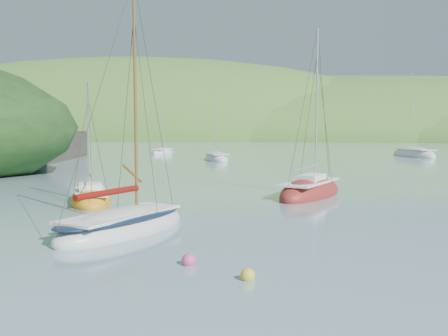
# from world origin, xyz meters

# --- Properties ---
(ground) EXTENTS (700.00, 700.00, 0.00)m
(ground) POSITION_xyz_m (0.00, 0.00, 0.00)
(ground) COLOR #7494A0
(ground) RESTS_ON ground
(shoreline_hills) EXTENTS (690.00, 135.00, 56.00)m
(shoreline_hills) POSITION_xyz_m (-9.66, 172.42, 0.00)
(shoreline_hills) COLOR #306125
(shoreline_hills) RESTS_ON ground
(daysailer_white) EXTENTS (4.88, 7.32, 10.57)m
(daysailer_white) POSITION_xyz_m (-4.54, 2.72, 0.23)
(daysailer_white) COLOR silver
(daysailer_white) RESTS_ON ground
(sloop_red) EXTENTS (5.05, 7.65, 10.72)m
(sloop_red) POSITION_xyz_m (3.05, 13.92, 0.21)
(sloop_red) COLOR maroon
(sloop_red) RESTS_ON ground
(sailboat_yellow) EXTENTS (4.15, 5.80, 7.16)m
(sailboat_yellow) POSITION_xyz_m (-8.70, 9.48, 0.17)
(sailboat_yellow) COLOR orange
(sailboat_yellow) RESTS_ON ground
(distant_sloop_a) EXTENTS (4.91, 7.52, 10.13)m
(distant_sloop_a) POSITION_xyz_m (-7.18, 44.30, 0.18)
(distant_sloop_a) COLOR silver
(distant_sloop_a) RESTS_ON ground
(distant_sloop_b) EXTENTS (5.90, 9.37, 12.60)m
(distant_sloop_b) POSITION_xyz_m (18.60, 55.57, 0.21)
(distant_sloop_b) COLOR silver
(distant_sloop_b) RESTS_ON ground
(distant_sloop_c) EXTENTS (3.12, 6.44, 8.81)m
(distant_sloop_c) POSITION_xyz_m (-17.43, 57.67, 0.16)
(distant_sloop_c) COLOR silver
(distant_sloop_c) RESTS_ON ground
(mooring_buoys) EXTENTS (22.60, 12.68, 0.46)m
(mooring_buoys) POSITION_xyz_m (1.25, 3.75, 0.12)
(mooring_buoys) COLOR gold
(mooring_buoys) RESTS_ON ground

